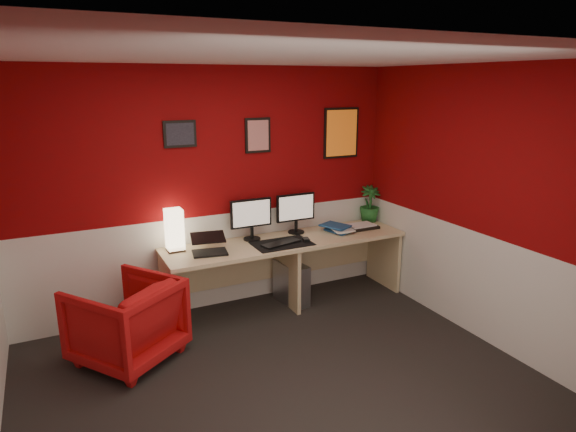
# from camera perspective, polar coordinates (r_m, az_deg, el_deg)

# --- Properties ---
(ground) EXTENTS (4.00, 3.50, 0.01)m
(ground) POSITION_cam_1_polar(r_m,az_deg,el_deg) (4.15, -0.11, -19.22)
(ground) COLOR black
(ground) RESTS_ON ground
(ceiling) EXTENTS (4.00, 3.50, 0.01)m
(ceiling) POSITION_cam_1_polar(r_m,az_deg,el_deg) (3.43, -0.13, 17.81)
(ceiling) COLOR white
(ceiling) RESTS_ON ground
(wall_back) EXTENTS (4.00, 0.01, 2.50)m
(wall_back) POSITION_cam_1_polar(r_m,az_deg,el_deg) (5.17, -8.67, 2.79)
(wall_back) COLOR maroon
(wall_back) RESTS_ON ground
(wall_front) EXTENTS (4.00, 0.01, 2.50)m
(wall_front) POSITION_cam_1_polar(r_m,az_deg,el_deg) (2.28, 20.23, -14.43)
(wall_front) COLOR maroon
(wall_front) RESTS_ON ground
(wall_right) EXTENTS (0.01, 3.50, 2.50)m
(wall_right) POSITION_cam_1_polar(r_m,az_deg,el_deg) (4.79, 21.93, 0.86)
(wall_right) COLOR maroon
(wall_right) RESTS_ON ground
(wainscot_back) EXTENTS (4.00, 0.01, 1.00)m
(wainscot_back) POSITION_cam_1_polar(r_m,az_deg,el_deg) (5.37, -8.34, -5.05)
(wainscot_back) COLOR silver
(wainscot_back) RESTS_ON ground
(wainscot_right) EXTENTS (0.01, 3.50, 1.00)m
(wainscot_right) POSITION_cam_1_polar(r_m,az_deg,el_deg) (5.01, 21.05, -7.49)
(wainscot_right) COLOR silver
(wainscot_right) RESTS_ON ground
(desk) EXTENTS (2.60, 0.65, 0.73)m
(desk) POSITION_cam_1_polar(r_m,az_deg,el_deg) (5.36, -0.15, -6.48)
(desk) COLOR tan
(desk) RESTS_ON ground
(shoji_lamp) EXTENTS (0.16, 0.16, 0.40)m
(shoji_lamp) POSITION_cam_1_polar(r_m,az_deg,el_deg) (4.98, -12.85, -1.70)
(shoji_lamp) COLOR #FFE5B2
(shoji_lamp) RESTS_ON desk
(laptop) EXTENTS (0.37, 0.29, 0.22)m
(laptop) POSITION_cam_1_polar(r_m,az_deg,el_deg) (4.86, -8.98, -3.04)
(laptop) COLOR black
(laptop) RESTS_ON desk
(monitor_left) EXTENTS (0.45, 0.06, 0.58)m
(monitor_left) POSITION_cam_1_polar(r_m,az_deg,el_deg) (5.19, -4.19, 0.36)
(monitor_left) COLOR black
(monitor_left) RESTS_ON desk
(monitor_right) EXTENTS (0.45, 0.06, 0.58)m
(monitor_right) POSITION_cam_1_polar(r_m,az_deg,el_deg) (5.41, 0.94, 1.02)
(monitor_right) COLOR black
(monitor_right) RESTS_ON desk
(desk_mat) EXTENTS (0.60, 0.38, 0.01)m
(desk_mat) POSITION_cam_1_polar(r_m,az_deg,el_deg) (5.12, -0.68, -3.18)
(desk_mat) COLOR black
(desk_mat) RESTS_ON desk
(keyboard) EXTENTS (0.44, 0.24, 0.02)m
(keyboard) POSITION_cam_1_polar(r_m,az_deg,el_deg) (5.09, -0.80, -3.12)
(keyboard) COLOR black
(keyboard) RESTS_ON desk_mat
(mouse) EXTENTS (0.08, 0.11, 0.03)m
(mouse) POSITION_cam_1_polar(r_m,az_deg,el_deg) (5.19, 2.06, -2.70)
(mouse) COLOR black
(mouse) RESTS_ON desk_mat
(book_bottom) EXTENTS (0.26, 0.31, 0.03)m
(book_bottom) POSITION_cam_1_polar(r_m,az_deg,el_deg) (5.47, 5.03, -1.90)
(book_bottom) COLOR navy
(book_bottom) RESTS_ON desk
(book_middle) EXTENTS (0.26, 0.33, 0.02)m
(book_middle) POSITION_cam_1_polar(r_m,az_deg,el_deg) (5.48, 5.00, -1.58)
(book_middle) COLOR silver
(book_middle) RESTS_ON book_bottom
(book_top) EXTENTS (0.33, 0.37, 0.03)m
(book_top) POSITION_cam_1_polar(r_m,az_deg,el_deg) (5.44, 4.75, -1.42)
(book_top) COLOR navy
(book_top) RESTS_ON book_middle
(zen_tray) EXTENTS (0.35, 0.25, 0.03)m
(zen_tray) POSITION_cam_1_polar(r_m,az_deg,el_deg) (5.72, 8.35, -1.22)
(zen_tray) COLOR black
(zen_tray) RESTS_ON desk
(potted_plant) EXTENTS (0.28, 0.28, 0.43)m
(potted_plant) POSITION_cam_1_polar(r_m,az_deg,el_deg) (5.96, 9.32, 1.37)
(potted_plant) COLOR #19591E
(potted_plant) RESTS_ON desk
(pc_tower) EXTENTS (0.25, 0.47, 0.45)m
(pc_tower) POSITION_cam_1_polar(r_m,az_deg,el_deg) (5.46, 0.38, -7.64)
(pc_tower) COLOR #99999E
(pc_tower) RESTS_ON ground
(armchair) EXTENTS (1.08, 1.09, 0.72)m
(armchair) POSITION_cam_1_polar(r_m,az_deg,el_deg) (4.57, -17.99, -11.36)
(armchair) COLOR #A90A0B
(armchair) RESTS_ON ground
(art_left) EXTENTS (0.32, 0.02, 0.26)m
(art_left) POSITION_cam_1_polar(r_m,az_deg,el_deg) (4.98, -12.26, 9.15)
(art_left) COLOR black
(art_left) RESTS_ON wall_back
(art_center) EXTENTS (0.28, 0.02, 0.36)m
(art_center) POSITION_cam_1_polar(r_m,az_deg,el_deg) (5.24, -3.47, 9.20)
(art_center) COLOR red
(art_center) RESTS_ON wall_back
(art_right) EXTENTS (0.44, 0.02, 0.56)m
(art_right) POSITION_cam_1_polar(r_m,az_deg,el_deg) (5.71, 6.09, 9.43)
(art_right) COLOR orange
(art_right) RESTS_ON wall_back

